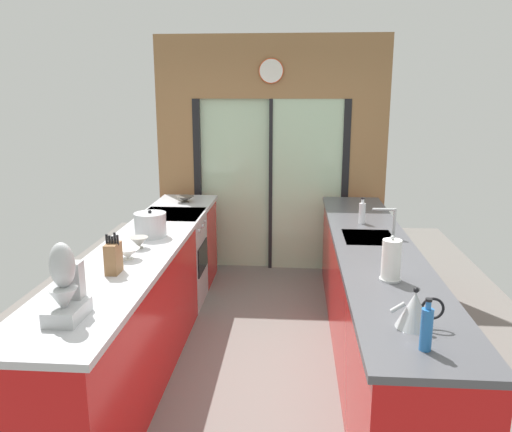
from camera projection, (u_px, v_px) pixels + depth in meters
ground_plane at (260, 335)px, 4.55m from camera, size 5.04×7.60×0.02m
back_wall_unit at (271, 141)px, 5.93m from camera, size 2.64×0.12×2.70m
left_counter_run at (141, 303)px, 4.05m from camera, size 0.62×3.80×0.92m
right_counter_run at (372, 301)px, 4.08m from camera, size 0.62×3.80×0.92m
sink_faucet at (390, 218)px, 4.17m from camera, size 0.19×0.02×0.24m
oven_range at (174, 259)px, 5.14m from camera, size 0.60×0.60×0.92m
mixing_bowl_near at (128, 253)px, 3.64m from camera, size 0.17×0.17×0.08m
mixing_bowl_mid at (139, 242)px, 3.91m from camera, size 0.14×0.14×0.09m
mixing_bowl_far at (185, 199)px, 5.53m from camera, size 0.19×0.19×0.07m
knife_block at (113, 258)px, 3.36m from camera, size 0.09×0.14×0.27m
stand_mixer at (66, 290)px, 2.66m from camera, size 0.17×0.27×0.42m
stock_pot at (150, 225)px, 4.21m from camera, size 0.26×0.26×0.22m
kettle at (415, 310)px, 2.58m from camera, size 0.27×0.18×0.21m
soap_bottle_near at (426, 328)px, 2.35m from camera, size 0.06×0.06×0.25m
soap_bottle_far at (362, 213)px, 4.64m from camera, size 0.06×0.06×0.24m
paper_towel_roll at (391, 260)px, 3.22m from camera, size 0.14×0.14×0.29m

